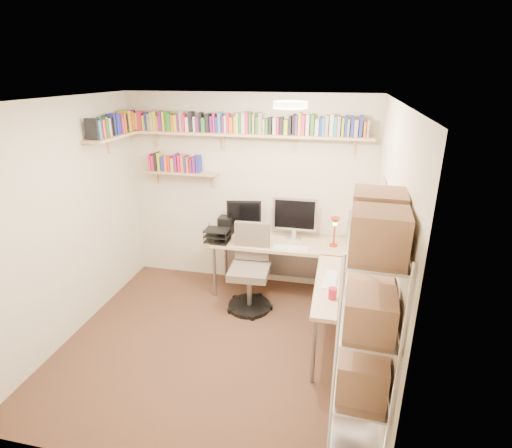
# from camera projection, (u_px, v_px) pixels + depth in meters

# --- Properties ---
(ground) EXTENTS (3.20, 3.20, 0.00)m
(ground) POSITION_uv_depth(u_px,v_px,m) (216.00, 343.00, 4.28)
(ground) COLOR #44261D
(ground) RESTS_ON ground
(room_shell) EXTENTS (3.24, 3.04, 2.52)m
(room_shell) POSITION_uv_depth(u_px,v_px,m) (211.00, 207.00, 3.72)
(room_shell) COLOR beige
(room_shell) RESTS_ON ground
(wall_shelves) EXTENTS (3.12, 1.09, 0.80)m
(wall_shelves) POSITION_uv_depth(u_px,v_px,m) (209.00, 133.00, 4.82)
(wall_shelves) COLOR #DBAE7B
(wall_shelves) RESTS_ON ground
(corner_desk) EXTENTS (2.02, 1.88, 1.28)m
(corner_desk) POSITION_uv_depth(u_px,v_px,m) (291.00, 251.00, 4.74)
(corner_desk) COLOR #DAB38D
(corner_desk) RESTS_ON ground
(office_chair) EXTENTS (0.55, 0.56, 1.05)m
(office_chair) POSITION_uv_depth(u_px,v_px,m) (250.00, 274.00, 4.82)
(office_chair) COLOR black
(office_chair) RESTS_ON ground
(wire_rack) EXTENTS (0.42, 0.80, 2.01)m
(wire_rack) POSITION_uv_depth(u_px,v_px,m) (370.00, 301.00, 2.63)
(wire_rack) COLOR silver
(wire_rack) RESTS_ON ground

